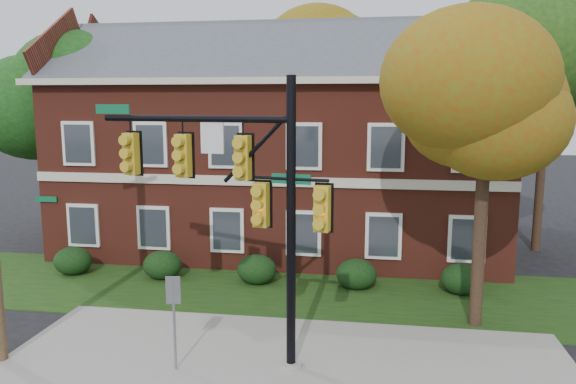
# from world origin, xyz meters

# --- Properties ---
(ground) EXTENTS (120.00, 120.00, 0.00)m
(ground) POSITION_xyz_m (0.00, 0.00, 0.00)
(ground) COLOR black
(ground) RESTS_ON ground
(sidewalk) EXTENTS (14.00, 5.00, 0.08)m
(sidewalk) POSITION_xyz_m (0.00, 1.00, 0.04)
(sidewalk) COLOR gray
(sidewalk) RESTS_ON ground
(grass_strip) EXTENTS (30.00, 6.00, 0.04)m
(grass_strip) POSITION_xyz_m (0.00, 6.00, 0.02)
(grass_strip) COLOR #193811
(grass_strip) RESTS_ON ground
(apartment_building) EXTENTS (18.80, 8.80, 9.74)m
(apartment_building) POSITION_xyz_m (-2.00, 11.95, 4.99)
(apartment_building) COLOR maroon
(apartment_building) RESTS_ON ground
(hedge_far_left) EXTENTS (1.40, 1.26, 1.05)m
(hedge_far_left) POSITION_xyz_m (-9.00, 6.70, 0.53)
(hedge_far_left) COLOR black
(hedge_far_left) RESTS_ON ground
(hedge_left) EXTENTS (1.40, 1.26, 1.05)m
(hedge_left) POSITION_xyz_m (-5.50, 6.70, 0.53)
(hedge_left) COLOR black
(hedge_left) RESTS_ON ground
(hedge_center) EXTENTS (1.40, 1.26, 1.05)m
(hedge_center) POSITION_xyz_m (-2.00, 6.70, 0.53)
(hedge_center) COLOR black
(hedge_center) RESTS_ON ground
(hedge_right) EXTENTS (1.40, 1.26, 1.05)m
(hedge_right) POSITION_xyz_m (1.50, 6.70, 0.53)
(hedge_right) COLOR black
(hedge_right) RESTS_ON ground
(hedge_far_right) EXTENTS (1.40, 1.26, 1.05)m
(hedge_far_right) POSITION_xyz_m (5.00, 6.70, 0.53)
(hedge_far_right) COLOR black
(hedge_far_right) RESTS_ON ground
(tree_near_right) EXTENTS (4.50, 4.25, 8.58)m
(tree_near_right) POSITION_xyz_m (5.22, 3.87, 6.67)
(tree_near_right) COLOR black
(tree_near_right) RESTS_ON ground
(tree_left_rear) EXTENTS (5.40, 5.10, 8.88)m
(tree_left_rear) POSITION_xyz_m (-11.73, 10.84, 6.68)
(tree_left_rear) COLOR black
(tree_left_rear) RESTS_ON ground
(tree_right_rear) EXTENTS (6.30, 5.95, 10.62)m
(tree_right_rear) POSITION_xyz_m (9.31, 12.81, 8.12)
(tree_right_rear) COLOR black
(tree_right_rear) RESTS_ON ground
(tree_far_rear) EXTENTS (6.84, 6.46, 11.52)m
(tree_far_rear) POSITION_xyz_m (-0.66, 19.79, 8.84)
(tree_far_rear) COLOR black
(tree_far_rear) RESTS_ON ground
(traffic_signal) EXTENTS (6.17, 1.31, 6.97)m
(traffic_signal) POSITION_xyz_m (-1.08, 0.80, 4.33)
(traffic_signal) COLOR gray
(traffic_signal) RESTS_ON ground
(sign_post) EXTENTS (0.35, 0.10, 2.37)m
(sign_post) POSITION_xyz_m (-2.54, -0.04, 1.61)
(sign_post) COLOR slate
(sign_post) RESTS_ON ground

